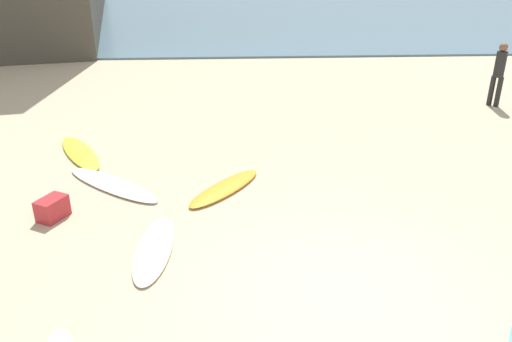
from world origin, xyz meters
TOP-DOWN VIEW (x-y plane):
  - ground_plane at (0.00, 0.00)m, footprint 120.00×120.00m
  - surfboard_0 at (-4.82, 5.12)m, footprint 1.56×2.21m
  - surfboard_1 at (-3.80, 3.50)m, footprint 2.24×1.98m
  - surfboard_2 at (-1.63, 3.24)m, footprint 1.61×1.85m
  - surfboard_5 at (-2.71, 1.21)m, footprint 0.64×1.97m
  - beachgoer_near at (5.86, 8.11)m, footprint 0.40×0.40m
  - beach_cooler at (-4.57, 2.32)m, footprint 0.54×0.61m

SIDE VIEW (x-z plane):
  - ground_plane at x=0.00m, z-range 0.00..0.00m
  - surfboard_5 at x=-2.71m, z-range 0.00..0.07m
  - surfboard_1 at x=-3.80m, z-range 0.00..0.08m
  - surfboard_0 at x=-4.82m, z-range 0.00..0.09m
  - surfboard_2 at x=-1.63m, z-range 0.00..0.09m
  - beach_cooler at x=-4.57m, z-range 0.00..0.38m
  - beachgoer_near at x=5.86m, z-range 0.10..1.85m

